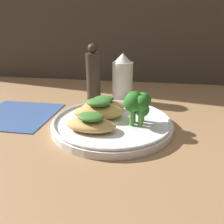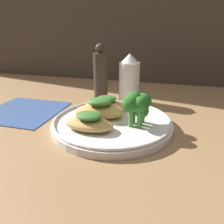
% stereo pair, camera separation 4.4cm
% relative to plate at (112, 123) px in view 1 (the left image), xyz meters
% --- Properties ---
extents(ground_plane, '(1.80, 1.80, 0.01)m').
position_rel_plate_xyz_m(ground_plane, '(0.00, 0.00, -0.01)').
color(ground_plane, '#936D47').
extents(plate, '(0.25, 0.25, 0.02)m').
position_rel_plate_xyz_m(plate, '(0.00, 0.00, 0.00)').
color(plate, white).
rests_on(plate, ground_plane).
extents(grilled_meat_front, '(0.10, 0.06, 0.03)m').
position_rel_plate_xyz_m(grilled_meat_front, '(-0.03, -0.05, 0.02)').
color(grilled_meat_front, tan).
rests_on(grilled_meat_front, plate).
extents(grilled_meat_middle, '(0.11, 0.08, 0.04)m').
position_rel_plate_xyz_m(grilled_meat_middle, '(-0.03, 0.01, 0.02)').
color(grilled_meat_middle, tan).
rests_on(grilled_meat_middle, plate).
extents(grilled_meat_back, '(0.11, 0.08, 0.04)m').
position_rel_plate_xyz_m(grilled_meat_back, '(-0.03, 0.05, 0.02)').
color(grilled_meat_back, tan).
rests_on(grilled_meat_back, plate).
extents(broccoli_bunch, '(0.05, 0.06, 0.07)m').
position_rel_plate_xyz_m(broccoli_bunch, '(0.05, -0.00, 0.05)').
color(broccoli_bunch, '#4C8E38').
rests_on(broccoli_bunch, plate).
extents(sauce_bottle, '(0.05, 0.05, 0.13)m').
position_rel_plate_xyz_m(sauce_bottle, '(-0.00, 0.17, 0.05)').
color(sauce_bottle, white).
rests_on(sauce_bottle, ground_plane).
extents(pepper_grinder, '(0.04, 0.04, 0.16)m').
position_rel_plate_xyz_m(pepper_grinder, '(-0.08, 0.17, 0.06)').
color(pepper_grinder, '#382D23').
rests_on(pepper_grinder, ground_plane).
extents(napkin, '(0.18, 0.18, 0.00)m').
position_rel_plate_xyz_m(napkin, '(-0.24, 0.03, -0.01)').
color(napkin, '#334C7F').
rests_on(napkin, ground_plane).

